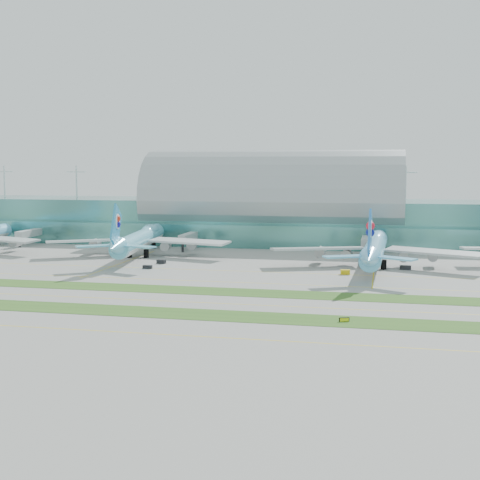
% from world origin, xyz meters
% --- Properties ---
extents(ground, '(700.00, 700.00, 0.00)m').
position_xyz_m(ground, '(0.00, 0.00, 0.00)').
color(ground, gray).
rests_on(ground, ground).
extents(terminal, '(340.00, 69.10, 36.00)m').
position_xyz_m(terminal, '(0.01, 128.79, 14.23)').
color(terminal, '#3D7A75').
rests_on(terminal, ground).
extents(grass_strip_near, '(420.00, 12.00, 0.08)m').
position_xyz_m(grass_strip_near, '(0.00, -28.00, 0.04)').
color(grass_strip_near, '#2D591E').
rests_on(grass_strip_near, ground).
extents(grass_strip_far, '(420.00, 12.00, 0.08)m').
position_xyz_m(grass_strip_far, '(0.00, 2.00, 0.04)').
color(grass_strip_far, '#2D591E').
rests_on(grass_strip_far, ground).
extents(taxiline_a, '(420.00, 0.35, 0.01)m').
position_xyz_m(taxiline_a, '(0.00, -48.00, 0.01)').
color(taxiline_a, yellow).
rests_on(taxiline_a, ground).
extents(taxiline_b, '(420.00, 0.35, 0.01)m').
position_xyz_m(taxiline_b, '(0.00, -14.00, 0.01)').
color(taxiline_b, yellow).
rests_on(taxiline_b, ground).
extents(taxiline_c, '(420.00, 0.35, 0.01)m').
position_xyz_m(taxiline_c, '(0.00, 18.00, 0.01)').
color(taxiline_c, yellow).
rests_on(taxiline_c, ground).
extents(taxiline_d, '(420.00, 0.35, 0.01)m').
position_xyz_m(taxiline_d, '(0.00, 40.00, 0.01)').
color(taxiline_d, yellow).
rests_on(taxiline_d, ground).
extents(airliner_b, '(73.10, 83.65, 23.05)m').
position_xyz_m(airliner_b, '(-43.75, 69.53, 7.11)').
color(airliner_b, '#65C2DF').
rests_on(airliner_b, ground).
extents(airliner_c, '(73.79, 83.69, 23.05)m').
position_xyz_m(airliner_c, '(47.98, 59.36, 7.11)').
color(airliner_c, '#70C7F6').
rests_on(airliner_c, ground).
extents(gse_c, '(3.39, 1.84, 1.20)m').
position_xyz_m(gse_c, '(-29.59, 38.70, 0.60)').
color(gse_c, black).
rests_on(gse_c, ground).
extents(gse_d, '(3.31, 2.37, 1.45)m').
position_xyz_m(gse_d, '(-28.83, 51.23, 0.72)').
color(gse_d, black).
rests_on(gse_d, ground).
extents(gse_e, '(3.22, 2.04, 1.56)m').
position_xyz_m(gse_e, '(38.78, 40.44, 0.78)').
color(gse_e, yellow).
rests_on(gse_e, ground).
extents(gse_f, '(3.94, 2.08, 1.44)m').
position_xyz_m(gse_f, '(58.53, 55.33, 0.72)').
color(gse_f, black).
rests_on(gse_f, ground).
extents(taxiway_sign_east, '(2.36, 1.03, 1.02)m').
position_xyz_m(taxiway_sign_east, '(42.49, -28.23, 0.51)').
color(taxiway_sign_east, black).
rests_on(taxiway_sign_east, ground).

